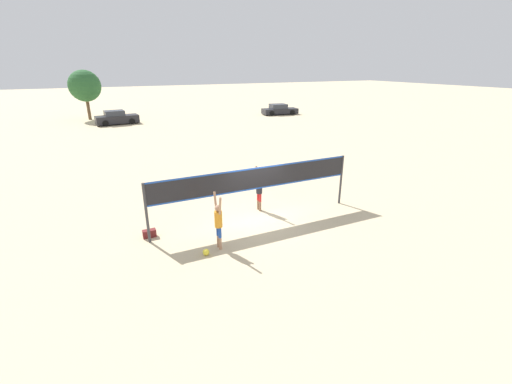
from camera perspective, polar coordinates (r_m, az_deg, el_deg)
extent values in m
plane|color=beige|center=(14.76, 0.00, -4.72)|extent=(200.00, 200.00, 0.00)
cylinder|color=#38383D|center=(13.14, -17.79, -3.44)|extent=(0.10, 0.10, 2.36)
cylinder|color=#38383D|center=(16.60, 13.97, 1.96)|extent=(0.10, 0.10, 2.36)
cube|color=black|center=(14.05, 0.00, 2.27)|extent=(8.79, 0.02, 0.93)
cube|color=#1E4CB2|center=(13.92, 0.00, 3.97)|extent=(8.79, 0.03, 0.06)
cube|color=#1E4CB2|center=(14.20, 0.00, 0.61)|extent=(8.79, 0.03, 0.06)
cylinder|color=tan|center=(12.53, -5.98, -8.51)|extent=(0.11, 0.11, 0.47)
cylinder|color=#1E47A5|center=(12.33, -6.05, -6.78)|extent=(0.12, 0.12, 0.38)
cylinder|color=tan|center=(12.70, -6.29, -8.11)|extent=(0.11, 0.11, 0.47)
cylinder|color=#1E47A5|center=(12.50, -6.37, -6.40)|extent=(0.12, 0.12, 0.38)
cylinder|color=orange|center=(12.20, -6.30, -4.52)|extent=(0.28, 0.28, 0.60)
sphere|color=tan|center=(12.03, -6.37, -2.72)|extent=(0.23, 0.23, 0.23)
cylinder|color=tan|center=(11.75, -6.01, -2.32)|extent=(0.08, 0.22, 0.68)
cylinder|color=tan|center=(12.17, -6.79, -1.52)|extent=(0.08, 0.22, 0.68)
cylinder|color=#8C664C|center=(15.75, 0.37, -2.12)|extent=(0.11, 0.11, 0.45)
cylinder|color=red|center=(15.60, 0.37, -0.72)|extent=(0.12, 0.12, 0.37)
cylinder|color=#8C664C|center=(15.59, 0.69, -2.37)|extent=(0.11, 0.11, 0.45)
cylinder|color=red|center=(15.43, 0.70, -0.96)|extent=(0.12, 0.12, 0.37)
cylinder|color=#26262D|center=(15.35, 0.54, 0.82)|extent=(0.28, 0.28, 0.58)
sphere|color=#8C664C|center=(15.22, 0.54, 2.26)|extent=(0.23, 0.23, 0.23)
cylinder|color=#8C664C|center=(15.37, 0.15, 3.13)|extent=(0.08, 0.21, 0.66)
cylinder|color=#8C664C|center=(14.96, 0.95, 2.64)|extent=(0.08, 0.21, 0.66)
sphere|color=yellow|center=(12.29, -8.33, -9.88)|extent=(0.24, 0.24, 0.24)
cube|color=maroon|center=(13.95, -17.34, -6.61)|extent=(0.50, 0.25, 0.30)
cube|color=#232328|center=(41.75, -22.12, 11.17)|extent=(4.60, 2.11, 0.83)
cube|color=#2D333D|center=(41.63, -22.56, 12.05)|extent=(2.14, 1.75, 0.55)
cylinder|color=black|center=(42.81, -20.43, 11.28)|extent=(0.66, 0.28, 0.64)
cylinder|color=black|center=(41.24, -19.97, 11.02)|extent=(0.66, 0.28, 0.64)
cylinder|color=black|center=(42.39, -24.13, 10.70)|extent=(0.66, 0.28, 0.64)
cylinder|color=black|center=(40.80, -23.80, 10.43)|extent=(0.66, 0.28, 0.64)
cube|color=#232328|center=(46.68, 3.98, 13.32)|extent=(4.82, 2.41, 0.65)
cube|color=#2D333D|center=(46.52, 3.73, 14.07)|extent=(2.28, 1.93, 0.59)
cylinder|color=black|center=(48.04, 5.21, 13.33)|extent=(0.66, 0.30, 0.64)
cylinder|color=black|center=(46.47, 6.07, 13.06)|extent=(0.66, 0.30, 0.64)
cylinder|color=black|center=(46.99, 1.91, 13.24)|extent=(0.66, 0.30, 0.64)
cylinder|color=black|center=(45.38, 2.68, 12.97)|extent=(0.66, 0.30, 0.64)
cylinder|color=brown|center=(46.67, -26.17, 12.57)|extent=(0.36, 0.36, 2.91)
sphere|color=#285B2D|center=(46.48, -26.65, 15.54)|extent=(3.62, 3.62, 3.62)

